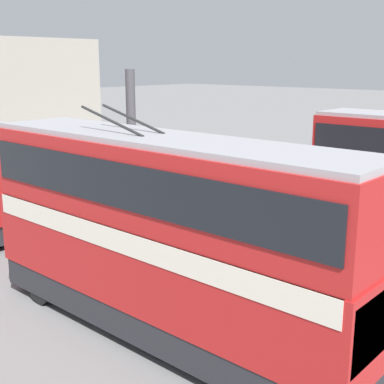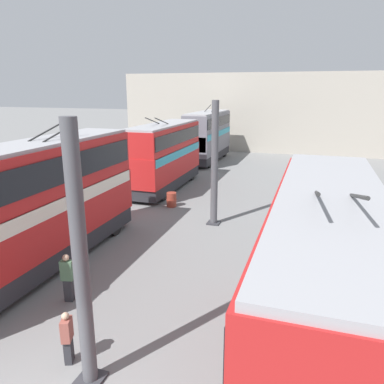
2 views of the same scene
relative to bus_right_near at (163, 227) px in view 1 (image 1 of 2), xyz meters
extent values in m
cylinder|color=#4C4C51|center=(7.21, -5.43, 0.37)|extent=(0.38, 0.38, 6.67)
cube|color=#333338|center=(7.21, -5.43, -2.93)|extent=(0.68, 0.68, 0.08)
cylinder|color=black|center=(0.03, -11.92, -2.45)|extent=(1.03, 0.30, 1.03)
cylinder|color=black|center=(0.03, -9.82, -2.45)|extent=(1.03, 0.30, 1.03)
cube|color=black|center=(1.37, -10.87, -0.55)|extent=(0.12, 2.30, 1.44)
cylinder|color=black|center=(-4.23, -1.05, -2.44)|extent=(1.04, 0.30, 1.04)
cylinder|color=black|center=(4.05, -1.05, -2.44)|extent=(1.04, 0.30, 1.04)
cylinder|color=black|center=(4.05, 1.05, -2.44)|extent=(1.04, 0.30, 1.04)
cube|color=#28282D|center=(0.01, 0.00, -2.29)|extent=(11.06, 2.45, 0.78)
cube|color=red|center=(0.01, 0.00, -0.87)|extent=(11.28, 2.50, 2.05)
cube|color=silver|center=(0.01, 0.00, -0.12)|extent=(10.95, 2.54, 0.55)
cube|color=red|center=(0.01, 0.00, 1.14)|extent=(11.17, 2.43, 1.96)
cube|color=black|center=(0.01, 0.00, 1.23)|extent=(10.83, 2.51, 1.08)
cube|color=#9E9EA3|center=(0.01, 0.00, 2.18)|extent=(11.06, 2.25, 0.14)
cube|color=black|center=(-5.57, 0.00, -0.66)|extent=(0.12, 2.30, 1.31)
cylinder|color=#282828|center=(1.42, -0.35, 2.54)|extent=(2.35, 0.07, 0.65)
cylinder|color=#282828|center=(1.42, 0.35, 2.54)|extent=(2.35, 0.07, 0.65)
cube|color=#2D2D33|center=(-1.95, -2.63, -2.55)|extent=(0.26, 0.34, 0.82)
cube|color=#4C7051|center=(-1.95, -2.63, -1.79)|extent=(0.33, 0.46, 0.72)
sphere|color=tan|center=(-1.95, -2.63, -1.31)|extent=(0.23, 0.23, 0.23)
cylinder|color=#933828|center=(9.39, -2.09, -2.51)|extent=(0.62, 0.62, 0.91)
cylinder|color=#933828|center=(9.39, -2.09, -2.51)|extent=(0.65, 0.65, 0.04)
camera|label=1|loc=(-9.02, 8.93, 3.97)|focal=50.00mm
camera|label=2|loc=(-11.72, -10.40, 4.27)|focal=35.00mm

